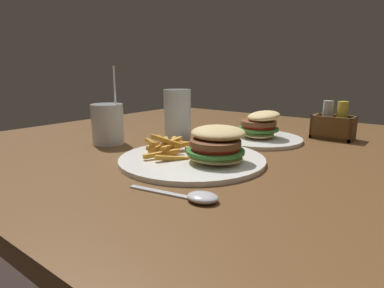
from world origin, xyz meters
TOP-DOWN VIEW (x-y plane):
  - dining_table at (0.00, 0.00)m, footprint 1.30×1.19m
  - meal_plate_near at (0.08, -0.20)m, footprint 0.32×0.32m
  - beer_glass at (-0.12, -0.04)m, footprint 0.08×0.08m
  - juice_glass at (-0.23, -0.20)m, footprint 0.08×0.08m
  - spoon at (0.20, -0.36)m, footprint 0.16×0.05m
  - meal_plate_far at (0.08, 0.08)m, footprint 0.24×0.24m
  - condiment_caddy at (0.23, 0.24)m, footprint 0.11×0.07m

SIDE VIEW (x-z plane):
  - dining_table at x=0.00m, z-range 0.28..1.03m
  - spoon at x=0.20m, z-range 0.76..0.77m
  - meal_plate_near at x=0.08m, z-range 0.74..0.82m
  - meal_plate_far at x=0.08m, z-range 0.74..0.83m
  - condiment_caddy at x=0.23m, z-range 0.74..0.85m
  - juice_glass at x=-0.23m, z-range 0.71..0.91m
  - beer_glass at x=-0.12m, z-range 0.75..0.90m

